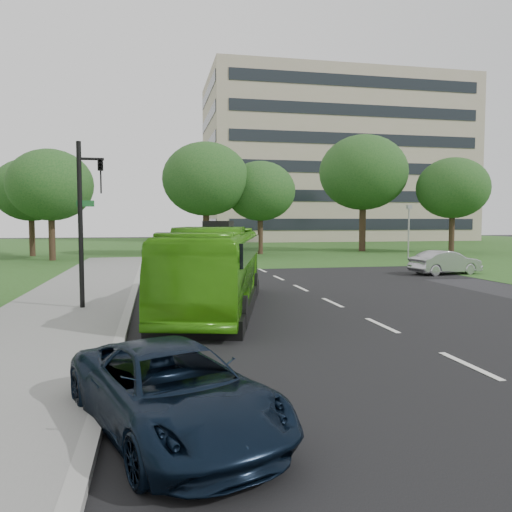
{
  "coord_description": "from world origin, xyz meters",
  "views": [
    {
      "loc": [
        -6.23,
        -14.89,
        2.95
      ],
      "look_at": [
        -2.41,
        3.97,
        1.6
      ],
      "focal_mm": 35.0,
      "sensor_mm": 36.0,
      "label": 1
    }
  ],
  "objects_px": {
    "office_building": "(333,162)",
    "bus": "(215,268)",
    "traffic_light": "(86,212)",
    "camera_pole": "(409,224)",
    "tree_park_d": "(363,173)",
    "tree_park_e": "(453,188)",
    "sedan": "(445,262)",
    "tree_park_f": "(31,190)",
    "suv": "(172,390)",
    "tree_park_c": "(260,191)",
    "tree_park_a": "(50,185)",
    "tree_park_b": "(206,179)"
  },
  "relations": [
    {
      "from": "tree_park_c",
      "to": "sedan",
      "type": "relative_size",
      "value": 2.05
    },
    {
      "from": "office_building",
      "to": "traffic_light",
      "type": "bearing_deg",
      "value": -116.86
    },
    {
      "from": "tree_park_b",
      "to": "office_building",
      "type": "bearing_deg",
      "value": 54.83
    },
    {
      "from": "tree_park_b",
      "to": "tree_park_f",
      "type": "distance_m",
      "value": 14.58
    },
    {
      "from": "suv",
      "to": "tree_park_c",
      "type": "bearing_deg",
      "value": 55.55
    },
    {
      "from": "bus",
      "to": "tree_park_e",
      "type": "bearing_deg",
      "value": 59.85
    },
    {
      "from": "tree_park_f",
      "to": "camera_pole",
      "type": "height_order",
      "value": "tree_park_f"
    },
    {
      "from": "tree_park_d",
      "to": "traffic_light",
      "type": "height_order",
      "value": "tree_park_d"
    },
    {
      "from": "tree_park_f",
      "to": "camera_pole",
      "type": "bearing_deg",
      "value": -18.67
    },
    {
      "from": "tree_park_e",
      "to": "sedan",
      "type": "bearing_deg",
      "value": -123.66
    },
    {
      "from": "tree_park_a",
      "to": "tree_park_e",
      "type": "height_order",
      "value": "tree_park_e"
    },
    {
      "from": "tree_park_b",
      "to": "suv",
      "type": "relative_size",
      "value": 2.24
    },
    {
      "from": "tree_park_c",
      "to": "bus",
      "type": "distance_m",
      "value": 28.43
    },
    {
      "from": "tree_park_e",
      "to": "tree_park_f",
      "type": "relative_size",
      "value": 1.09
    },
    {
      "from": "tree_park_d",
      "to": "suv",
      "type": "relative_size",
      "value": 2.62
    },
    {
      "from": "office_building",
      "to": "tree_park_c",
      "type": "bearing_deg",
      "value": -119.73
    },
    {
      "from": "tree_park_d",
      "to": "tree_park_e",
      "type": "height_order",
      "value": "tree_park_d"
    },
    {
      "from": "tree_park_f",
      "to": "bus",
      "type": "xyz_separation_m",
      "value": [
        12.09,
        -28.24,
        -4.16
      ]
    },
    {
      "from": "office_building",
      "to": "tree_park_e",
      "type": "distance_m",
      "value": 35.15
    },
    {
      "from": "tree_park_d",
      "to": "camera_pole",
      "type": "bearing_deg",
      "value": -95.38
    },
    {
      "from": "sedan",
      "to": "traffic_light",
      "type": "relative_size",
      "value": 0.73
    },
    {
      "from": "office_building",
      "to": "suv",
      "type": "distance_m",
      "value": 76.28
    },
    {
      "from": "sedan",
      "to": "suv",
      "type": "distance_m",
      "value": 23.78
    },
    {
      "from": "tree_park_d",
      "to": "camera_pole",
      "type": "relative_size",
      "value": 2.71
    },
    {
      "from": "tree_park_d",
      "to": "traffic_light",
      "type": "bearing_deg",
      "value": -127.32
    },
    {
      "from": "sedan",
      "to": "bus",
      "type": "bearing_deg",
      "value": 112.19
    },
    {
      "from": "sedan",
      "to": "traffic_light",
      "type": "bearing_deg",
      "value": 104.84
    },
    {
      "from": "tree_park_e",
      "to": "traffic_light",
      "type": "xyz_separation_m",
      "value": [
        -29.53,
        -25.42,
        -2.8
      ]
    },
    {
      "from": "tree_park_d",
      "to": "bus",
      "type": "bearing_deg",
      "value": -121.44
    },
    {
      "from": "office_building",
      "to": "camera_pole",
      "type": "relative_size",
      "value": 9.6
    },
    {
      "from": "tree_park_a",
      "to": "tree_park_f",
      "type": "relative_size",
      "value": 1.02
    },
    {
      "from": "traffic_light",
      "to": "tree_park_e",
      "type": "bearing_deg",
      "value": 39.7
    },
    {
      "from": "tree_park_a",
      "to": "tree_park_b",
      "type": "distance_m",
      "value": 12.4
    },
    {
      "from": "traffic_light",
      "to": "camera_pole",
      "type": "height_order",
      "value": "traffic_light"
    },
    {
      "from": "sedan",
      "to": "office_building",
      "type": "bearing_deg",
      "value": -22.66
    },
    {
      "from": "suv",
      "to": "tree_park_f",
      "type": "bearing_deg",
      "value": 84.62
    },
    {
      "from": "tree_park_b",
      "to": "tree_park_f",
      "type": "relative_size",
      "value": 1.19
    },
    {
      "from": "tree_park_b",
      "to": "suv",
      "type": "xyz_separation_m",
      "value": [
        -4.1,
        -36.07,
        -5.93
      ]
    },
    {
      "from": "office_building",
      "to": "bus",
      "type": "distance_m",
      "value": 66.77
    },
    {
      "from": "tree_park_f",
      "to": "camera_pole",
      "type": "xyz_separation_m",
      "value": [
        29.06,
        -9.82,
        -2.84
      ]
    },
    {
      "from": "tree_park_d",
      "to": "tree_park_f",
      "type": "xyz_separation_m",
      "value": [
        -30.1,
        -1.23,
        -2.12
      ]
    },
    {
      "from": "tree_park_a",
      "to": "sedan",
      "type": "relative_size",
      "value": 2.06
    },
    {
      "from": "tree_park_c",
      "to": "suv",
      "type": "height_order",
      "value": "tree_park_c"
    },
    {
      "from": "tree_park_e",
      "to": "tree_park_f",
      "type": "xyz_separation_m",
      "value": [
        -37.49,
        2.4,
        -0.49
      ]
    },
    {
      "from": "tree_park_f",
      "to": "tree_park_e",
      "type": "bearing_deg",
      "value": -3.67
    },
    {
      "from": "tree_park_f",
      "to": "camera_pole",
      "type": "distance_m",
      "value": 30.81
    },
    {
      "from": "office_building",
      "to": "tree_park_e",
      "type": "relative_size",
      "value": 4.52
    },
    {
      "from": "tree_park_f",
      "to": "suv",
      "type": "bearing_deg",
      "value": -74.7
    },
    {
      "from": "traffic_light",
      "to": "camera_pole",
      "type": "xyz_separation_m",
      "value": [
        21.11,
        18.0,
        -0.53
      ]
    },
    {
      "from": "office_building",
      "to": "bus",
      "type": "bearing_deg",
      "value": -113.49
    }
  ]
}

